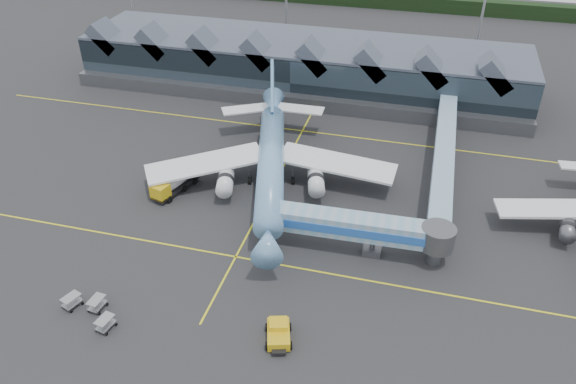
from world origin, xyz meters
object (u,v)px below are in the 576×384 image
(main_airliner, at_px, (271,159))
(fuel_truck, at_px, (177,180))
(jet_bridge, at_px, (366,229))
(pushback_tug, at_px, (279,333))

(main_airliner, distance_m, fuel_truck, 14.55)
(fuel_truck, bearing_deg, jet_bridge, 2.28)
(main_airliner, bearing_deg, pushback_tug, -87.41)
(main_airliner, bearing_deg, fuel_truck, -171.87)
(main_airliner, height_order, pushback_tug, main_airliner)
(fuel_truck, xyz_separation_m, pushback_tug, (22.78, -24.11, -0.89))
(main_airliner, height_order, jet_bridge, main_airliner)
(pushback_tug, bearing_deg, jet_bridge, 51.37)
(jet_bridge, distance_m, pushback_tug, 18.39)
(fuel_truck, bearing_deg, main_airliner, 39.50)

